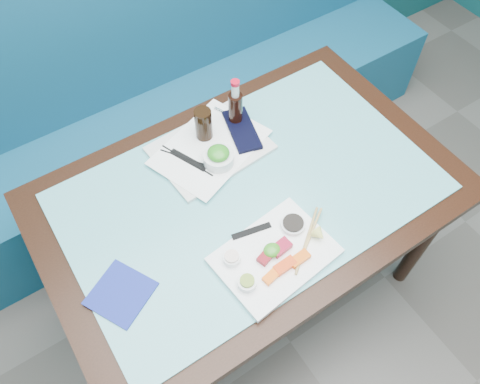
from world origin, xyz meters
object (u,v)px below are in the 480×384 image
sashimi_plate (275,256)px  seaweed_bowl (219,158)px  cola_bottle_body (236,110)px  cola_glass (204,124)px  dining_table (250,205)px  blue_napkin (121,293)px  booth_bench (153,116)px  serving_tray (210,148)px

sashimi_plate → seaweed_bowl: bearing=77.4°
sashimi_plate → cola_bottle_body: 0.56m
seaweed_bowl → cola_glass: bearing=81.3°
seaweed_bowl → dining_table: bearing=-78.9°
seaweed_bowl → blue_napkin: seaweed_bowl is taller
seaweed_bowl → cola_bottle_body: bearing=40.1°
sashimi_plate → blue_napkin: 0.47m
cola_bottle_body → booth_bench: bearing=102.3°
dining_table → sashimi_plate: 0.28m
serving_tray → blue_napkin: serving_tray is taller
blue_napkin → cola_glass: bearing=36.4°
booth_bench → sashimi_plate: booth_bench is taller
serving_tray → cola_glass: cola_glass is taller
dining_table → serving_tray: (-0.02, 0.23, 0.10)m
cola_glass → cola_bottle_body: size_ratio=0.86×
booth_bench → seaweed_bowl: booth_bench is taller
serving_tray → cola_bottle_body: 0.16m
booth_bench → cola_glass: 0.72m
booth_bench → serving_tray: booth_bench is taller
dining_table → cola_glass: 0.33m
sashimi_plate → seaweed_bowl: seaweed_bowl is taller
dining_table → sashimi_plate: (-0.07, -0.25, 0.10)m
booth_bench → cola_bottle_body: (0.12, -0.56, 0.46)m
booth_bench → seaweed_bowl: bearing=-92.5°
sashimi_plate → serving_tray: sashimi_plate is taller
sashimi_plate → cola_glass: (0.06, 0.53, 0.07)m
booth_bench → sashimi_plate: size_ratio=8.57×
booth_bench → seaweed_bowl: size_ratio=27.87×
sashimi_plate → booth_bench: bearing=80.0°
booth_bench → cola_bottle_body: size_ratio=20.71×
sashimi_plate → cola_glass: 0.53m
cola_glass → booth_bench: bearing=89.0°
blue_napkin → seaweed_bowl: bearing=26.7°
dining_table → sashimi_plate: size_ratio=4.00×
booth_bench → serving_tray: bearing=-91.8°
seaweed_bowl → cola_bottle_body: (0.15, 0.13, 0.04)m
serving_tray → blue_napkin: size_ratio=2.39×
serving_tray → booth_bench: bearing=83.8°
dining_table → cola_bottle_body: 0.35m
serving_tray → sashimi_plate: bearing=-101.0°
sashimi_plate → seaweed_bowl: (0.04, 0.40, 0.03)m
cola_glass → blue_napkin: size_ratio=0.78×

